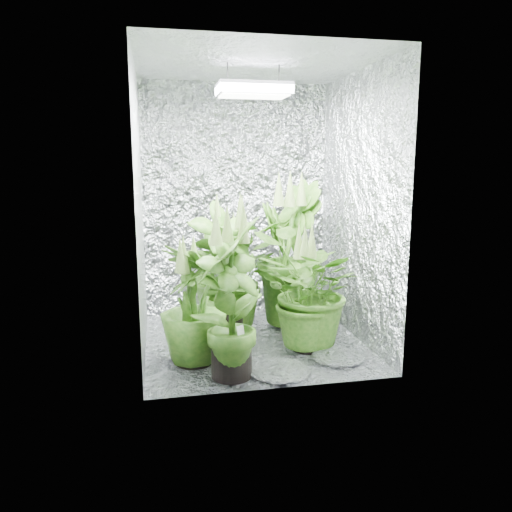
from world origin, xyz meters
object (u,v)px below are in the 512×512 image
object	(u,v)px
plant_f	(231,299)
grow_lamp	(254,90)
plant_b	(224,273)
plant_a	(229,274)
plant_c	(288,254)
circulation_fan	(305,296)
plant_d	(193,306)
plant_e	(309,291)

from	to	relation	value
plant_f	grow_lamp	bearing A→B (deg)	66.04
grow_lamp	plant_b	world-z (taller)	grow_lamp
plant_b	plant_f	bearing A→B (deg)	-94.39
plant_a	plant_c	xyz separation A→B (m)	(0.50, 0.04, 0.14)
plant_a	circulation_fan	world-z (taller)	plant_a
plant_b	plant_c	distance (m)	0.63
plant_b	plant_a	bearing A→B (deg)	72.81
grow_lamp	plant_b	size ratio (longest dim) A/B	0.45
plant_b	plant_d	world-z (taller)	plant_b
plant_f	circulation_fan	distance (m)	1.49
plant_e	plant_a	bearing A→B (deg)	131.97
plant_c	plant_b	bearing A→B (deg)	-154.75
plant_a	plant_f	world-z (taller)	plant_f
plant_c	circulation_fan	size ratio (longest dim) A/B	3.24
plant_a	plant_d	bearing A→B (deg)	-117.71
plant_b	plant_c	xyz separation A→B (m)	(0.57, 0.27, 0.08)
plant_d	plant_b	bearing A→B (deg)	57.18
circulation_fan	plant_f	bearing A→B (deg)	-145.82
grow_lamp	plant_d	world-z (taller)	grow_lamp
grow_lamp	plant_b	xyz separation A→B (m)	(-0.20, 0.10, -1.31)
plant_e	circulation_fan	bearing A→B (deg)	74.78
plant_b	plant_c	size ratio (longest dim) A/B	0.88
grow_lamp	plant_a	bearing A→B (deg)	111.72
plant_c	circulation_fan	world-z (taller)	plant_c
plant_d	plant_e	world-z (taller)	plant_e
grow_lamp	circulation_fan	xyz separation A→B (m)	(0.58, 0.60, -1.66)
grow_lamp	plant_d	size ratio (longest dim) A/B	0.57
plant_c	plant_a	bearing A→B (deg)	-175.65
plant_d	plant_f	bearing A→B (deg)	-51.16
plant_c	plant_f	bearing A→B (deg)	-123.14
plant_a	plant_b	bearing A→B (deg)	-107.19
plant_d	grow_lamp	bearing A→B (deg)	33.34
grow_lamp	circulation_fan	size ratio (longest dim) A/B	1.28
plant_b	plant_d	xyz separation A→B (m)	(-0.27, -0.42, -0.12)
grow_lamp	plant_c	bearing A→B (deg)	45.69
grow_lamp	plant_b	distance (m)	1.33
plant_b	plant_f	distance (m)	0.69
grow_lamp	plant_c	distance (m)	1.34
plant_f	circulation_fan	world-z (taller)	plant_f
plant_b	plant_e	bearing A→B (deg)	-29.50
plant_f	circulation_fan	bearing A→B (deg)	54.42
plant_d	plant_f	xyz separation A→B (m)	(0.22, -0.27, 0.11)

